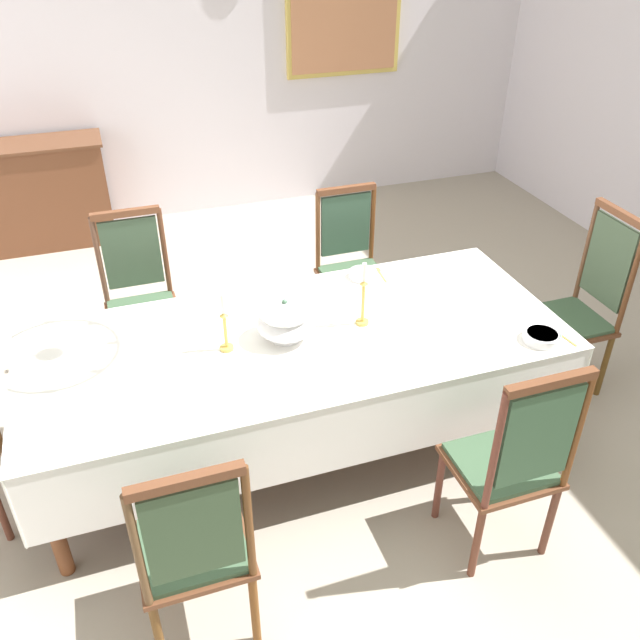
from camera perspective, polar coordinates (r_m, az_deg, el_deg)
name	(u,v)px	position (r m, az deg, el deg)	size (l,w,h in m)	color
ground	(285,412)	(4.08, -3.04, -7.90)	(6.72, 6.27, 0.04)	#A59A89
back_wall	(176,37)	(6.30, -12.28, 22.62)	(6.72, 0.08, 3.17)	silver
dining_table	(297,347)	(3.44, -2.00, -2.34)	(2.74, 1.14, 0.73)	brown
tablecloth	(297,352)	(3.46, -1.99, -2.77)	(2.76, 1.16, 0.41)	white
chair_south_a	(194,547)	(2.72, -10.73, -18.63)	(0.44, 0.42, 1.05)	brown
chair_north_a	(140,297)	(4.23, -15.20, 1.94)	(0.44, 0.42, 1.07)	brown
chair_south_b	(512,460)	(3.08, 16.14, -11.47)	(0.44, 0.42, 1.10)	brown
chair_north_b	(351,264)	(4.48, 2.72, 4.84)	(0.44, 0.42, 1.04)	brown
chair_head_east	(582,303)	(4.26, 21.55, 1.35)	(0.42, 0.44, 1.16)	#572D22
soup_tureen	(285,320)	(3.32, -3.01, 0.04)	(0.29, 0.29, 0.23)	silver
candlestick_west	(225,328)	(3.26, -8.15, -0.72)	(0.07, 0.07, 0.32)	gold
candlestick_east	(363,300)	(3.42, 3.73, 1.74)	(0.07, 0.07, 0.36)	gold
bowl_near_left	(363,274)	(3.91, 3.72, 3.98)	(0.17, 0.17, 0.04)	silver
bowl_near_right	(542,336)	(3.53, 18.50, -1.32)	(0.19, 0.19, 0.05)	silver
spoon_primary	(379,271)	(3.98, 5.10, 4.18)	(0.03, 0.18, 0.01)	gold
spoon_secondary	(558,332)	(3.63, 19.76, -1.01)	(0.04, 0.18, 0.01)	gold
sideboard	(23,197)	(6.28, -24.16, 9.64)	(1.44, 0.48, 0.90)	brown
framed_painting	(344,15)	(6.58, 2.09, 24.69)	(1.09, 0.05, 1.04)	#D1B251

